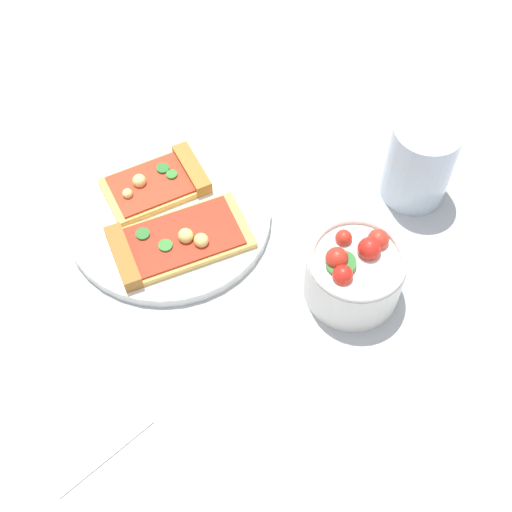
# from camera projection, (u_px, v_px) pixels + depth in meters

# --- Properties ---
(ground_plane) EXTENTS (2.40, 2.40, 0.00)m
(ground_plane) POSITION_uv_depth(u_px,v_px,m) (193.00, 244.00, 0.82)
(ground_plane) COLOR #B2B7BC
(ground_plane) RESTS_ON ground
(plate) EXTENTS (0.24, 0.24, 0.01)m
(plate) POSITION_uv_depth(u_px,v_px,m) (169.00, 215.00, 0.84)
(plate) COLOR silver
(plate) RESTS_ON ground_plane
(pizza_slice_near) EXTENTS (0.14, 0.12, 0.02)m
(pizza_slice_near) POSITION_uv_depth(u_px,v_px,m) (162.00, 182.00, 0.85)
(pizza_slice_near) COLOR #E5B256
(pizza_slice_near) RESTS_ON plate
(pizza_slice_far) EXTENTS (0.18, 0.15, 0.02)m
(pizza_slice_far) POSITION_uv_depth(u_px,v_px,m) (171.00, 242.00, 0.80)
(pizza_slice_far) COLOR #E5B256
(pizza_slice_far) RESTS_ON plate
(salad_bowl) EXTENTS (0.11, 0.11, 0.08)m
(salad_bowl) POSITION_uv_depth(u_px,v_px,m) (354.00, 272.00, 0.76)
(salad_bowl) COLOR white
(salad_bowl) RESTS_ON ground_plane
(soda_glass) EXTENTS (0.08, 0.08, 0.11)m
(soda_glass) POSITION_uv_depth(u_px,v_px,m) (419.00, 164.00, 0.82)
(soda_glass) COLOR silver
(soda_glass) RESTS_ON ground_plane
(paper_napkin) EXTENTS (0.14, 0.17, 0.00)m
(paper_napkin) POSITION_uv_depth(u_px,v_px,m) (66.00, 405.00, 0.71)
(paper_napkin) COLOR silver
(paper_napkin) RESTS_ON ground_plane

